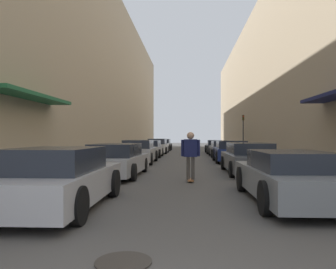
{
  "coord_description": "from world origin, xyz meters",
  "views": [
    {
      "loc": [
        0.2,
        -1.68,
        1.54
      ],
      "look_at": [
        -0.67,
        12.29,
        1.62
      ],
      "focal_mm": 35.0,
      "sensor_mm": 36.0,
      "label": 1
    }
  ],
  "objects_px": {
    "parked_car_right_3": "(222,149)",
    "parked_car_left_2": "(139,152)",
    "parked_car_left_3": "(149,149)",
    "parked_car_right_4": "(216,147)",
    "parked_car_right_0": "(289,177)",
    "manhole_cover": "(123,262)",
    "parked_car_left_1": "(117,160)",
    "parked_car_left_5": "(163,145)",
    "skateboarder": "(191,151)",
    "traffic_light": "(243,129)",
    "parked_car_right_2": "(231,152)",
    "parked_car_left_0": "(59,179)",
    "parked_car_right_1": "(248,159)",
    "parked_car_left_4": "(158,146)"
  },
  "relations": [
    {
      "from": "parked_car_left_2",
      "to": "traffic_light",
      "type": "relative_size",
      "value": 1.42
    },
    {
      "from": "parked_car_right_4",
      "to": "manhole_cover",
      "type": "relative_size",
      "value": 6.53
    },
    {
      "from": "parked_car_left_0",
      "to": "parked_car_left_2",
      "type": "xyz_separation_m",
      "value": [
        -0.08,
        11.91,
        0.02
      ]
    },
    {
      "from": "parked_car_left_0",
      "to": "parked_car_right_3",
      "type": "height_order",
      "value": "parked_car_left_0"
    },
    {
      "from": "parked_car_left_3",
      "to": "parked_car_right_4",
      "type": "distance_m",
      "value": 8.02
    },
    {
      "from": "parked_car_right_2",
      "to": "manhole_cover",
      "type": "height_order",
      "value": "parked_car_right_2"
    },
    {
      "from": "parked_car_right_4",
      "to": "parked_car_left_3",
      "type": "bearing_deg",
      "value": -133.17
    },
    {
      "from": "parked_car_right_3",
      "to": "traffic_light",
      "type": "bearing_deg",
      "value": 58.68
    },
    {
      "from": "parked_car_left_1",
      "to": "parked_car_left_2",
      "type": "relative_size",
      "value": 1.02
    },
    {
      "from": "parked_car_left_0",
      "to": "parked_car_right_4",
      "type": "relative_size",
      "value": 0.96
    },
    {
      "from": "parked_car_left_0",
      "to": "parked_car_left_3",
      "type": "distance_m",
      "value": 17.43
    },
    {
      "from": "parked_car_left_4",
      "to": "traffic_light",
      "type": "height_order",
      "value": "traffic_light"
    },
    {
      "from": "parked_car_left_3",
      "to": "parked_car_right_1",
      "type": "distance_m",
      "value": 11.82
    },
    {
      "from": "parked_car_right_0",
      "to": "parked_car_right_3",
      "type": "distance_m",
      "value": 17.15
    },
    {
      "from": "parked_car_right_0",
      "to": "manhole_cover",
      "type": "bearing_deg",
      "value": -128.99
    },
    {
      "from": "parked_car_left_3",
      "to": "parked_car_right_4",
      "type": "xyz_separation_m",
      "value": [
        5.48,
        5.85,
        -0.0
      ]
    },
    {
      "from": "skateboarder",
      "to": "manhole_cover",
      "type": "bearing_deg",
      "value": -96.89
    },
    {
      "from": "parked_car_right_3",
      "to": "parked_car_right_4",
      "type": "relative_size",
      "value": 0.92
    },
    {
      "from": "parked_car_right_2",
      "to": "traffic_light",
      "type": "height_order",
      "value": "traffic_light"
    },
    {
      "from": "parked_car_left_0",
      "to": "parked_car_right_1",
      "type": "xyz_separation_m",
      "value": [
        5.26,
        6.92,
        -0.01
      ]
    },
    {
      "from": "parked_car_right_3",
      "to": "parked_car_left_2",
      "type": "bearing_deg",
      "value": -131.07
    },
    {
      "from": "parked_car_left_2",
      "to": "traffic_light",
      "type": "distance_m",
      "value": 12.46
    },
    {
      "from": "parked_car_left_1",
      "to": "parked_car_left_2",
      "type": "distance_m",
      "value": 6.21
    },
    {
      "from": "parked_car_right_0",
      "to": "skateboarder",
      "type": "relative_size",
      "value": 2.74
    },
    {
      "from": "parked_car_left_1",
      "to": "parked_car_right_3",
      "type": "xyz_separation_m",
      "value": [
        5.34,
        12.42,
        -0.02
      ]
    },
    {
      "from": "parked_car_right_2",
      "to": "manhole_cover",
      "type": "distance_m",
      "value": 16.17
    },
    {
      "from": "parked_car_left_0",
      "to": "manhole_cover",
      "type": "distance_m",
      "value": 3.57
    },
    {
      "from": "parked_car_left_2",
      "to": "skateboarder",
      "type": "relative_size",
      "value": 2.74
    },
    {
      "from": "parked_car_left_4",
      "to": "skateboarder",
      "type": "distance_m",
      "value": 19.08
    },
    {
      "from": "parked_car_left_0",
      "to": "traffic_light",
      "type": "xyz_separation_m",
      "value": [
        7.5,
        21.69,
        1.52
      ]
    },
    {
      "from": "parked_car_left_1",
      "to": "manhole_cover",
      "type": "relative_size",
      "value": 6.76
    },
    {
      "from": "parked_car_left_3",
      "to": "parked_car_left_5",
      "type": "distance_m",
      "value": 11.65
    },
    {
      "from": "parked_car_left_0",
      "to": "parked_car_left_4",
      "type": "bearing_deg",
      "value": 90.09
    },
    {
      "from": "parked_car_right_3",
      "to": "parked_car_left_3",
      "type": "bearing_deg",
      "value": -172.76
    },
    {
      "from": "skateboarder",
      "to": "manhole_cover",
      "type": "distance_m",
      "value": 7.31
    },
    {
      "from": "parked_car_right_4",
      "to": "parked_car_left_0",
      "type": "bearing_deg",
      "value": -102.91
    },
    {
      "from": "parked_car_left_3",
      "to": "parked_car_left_4",
      "type": "relative_size",
      "value": 0.89
    },
    {
      "from": "parked_car_left_5",
      "to": "skateboarder",
      "type": "relative_size",
      "value": 2.47
    },
    {
      "from": "parked_car_left_3",
      "to": "manhole_cover",
      "type": "distance_m",
      "value": 20.45
    },
    {
      "from": "parked_car_left_0",
      "to": "parked_car_right_4",
      "type": "height_order",
      "value": "parked_car_left_0"
    },
    {
      "from": "parked_car_right_0",
      "to": "parked_car_right_2",
      "type": "height_order",
      "value": "parked_car_right_2"
    },
    {
      "from": "parked_car_left_1",
      "to": "parked_car_left_3",
      "type": "distance_m",
      "value": 11.72
    },
    {
      "from": "parked_car_right_3",
      "to": "parked_car_left_0",
      "type": "bearing_deg",
      "value": -106.41
    },
    {
      "from": "parked_car_left_1",
      "to": "parked_car_left_3",
      "type": "xyz_separation_m",
      "value": [
        -0.15,
        11.72,
        0.0
      ]
    },
    {
      "from": "parked_car_left_1",
      "to": "parked_car_right_2",
      "type": "bearing_deg",
      "value": 53.55
    },
    {
      "from": "parked_car_left_4",
      "to": "parked_car_left_5",
      "type": "distance_m",
      "value": 5.94
    },
    {
      "from": "parked_car_left_2",
      "to": "parked_car_left_5",
      "type": "relative_size",
      "value": 1.11
    },
    {
      "from": "parked_car_left_1",
      "to": "parked_car_right_2",
      "type": "height_order",
      "value": "parked_car_right_2"
    },
    {
      "from": "parked_car_left_5",
      "to": "parked_car_right_4",
      "type": "bearing_deg",
      "value": -47.17
    },
    {
      "from": "parked_car_left_0",
      "to": "parked_car_left_3",
      "type": "relative_size",
      "value": 1.08
    }
  ]
}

